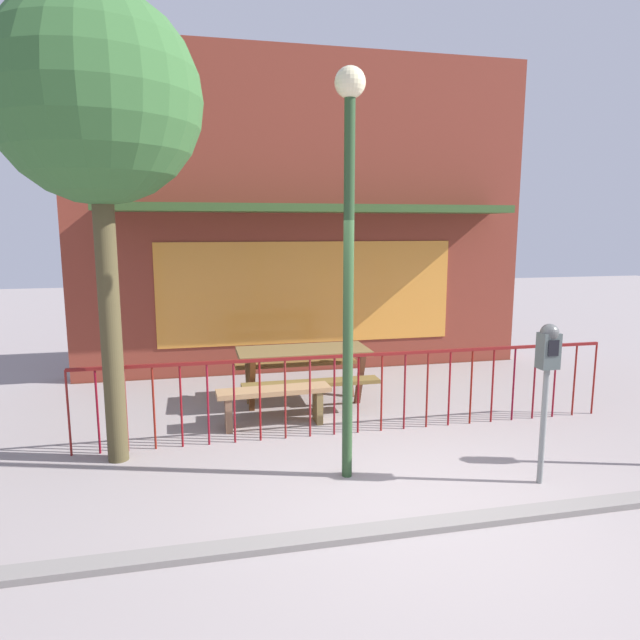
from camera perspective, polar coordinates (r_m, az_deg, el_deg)
The scene contains 9 objects.
ground at distance 5.29m, azimuth 9.72°, elevation -18.14°, with size 40.00×40.00×0.00m, color gray.
pub_storefront at distance 9.56m, azimuth -1.46°, elevation 10.54°, with size 7.65×1.34×5.27m.
patio_fence_front at distance 6.66m, azimuth 3.93°, elevation -6.00°, with size 6.45×0.04×0.97m.
picnic_table_left at distance 7.77m, azimuth -1.73°, elevation -4.15°, with size 1.81×1.37×0.79m.
patio_bench at distance 6.98m, azimuth -4.72°, elevation -7.95°, with size 1.41×0.39×0.48m.
parking_meter_near at distance 5.63m, azimuth 22.17°, elevation -3.94°, with size 0.18×0.17×1.56m.
street_tree at distance 6.12m, azimuth -21.80°, elevation 19.89°, with size 2.01×2.01×4.65m.
street_lamp at distance 5.23m, azimuth 2.97°, elevation 10.30°, with size 0.28×0.28×3.84m.
curb_edge at distance 4.99m, azimuth 11.44°, elevation -20.01°, with size 10.71×0.20×0.11m, color gray.
Camera 1 is at (-1.82, -4.32, 2.44)m, focal length 31.42 mm.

